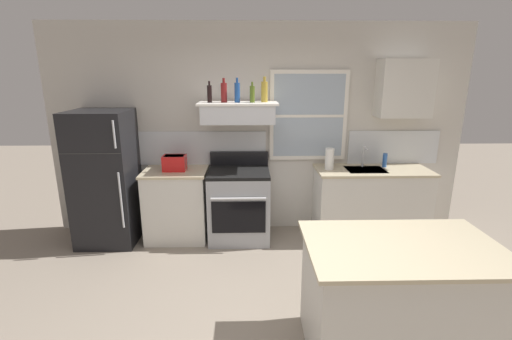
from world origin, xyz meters
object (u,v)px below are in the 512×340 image
(bottle_red_label_wine, at_px, (224,92))
(bottle_olive_oil_square, at_px, (252,94))
(bottle_champagne_gold_foil, at_px, (264,91))
(paper_towel_roll, at_px, (330,159))
(dish_soap_bottle, at_px, (385,160))
(refrigerator, at_px, (105,178))
(stove_range, at_px, (239,204))
(bottle_balsamic_dark, at_px, (210,94))
(kitchen_island, at_px, (397,300))
(bottle_blue_liqueur, at_px, (237,92))
(toaster, at_px, (175,163))

(bottle_red_label_wine, distance_m, bottle_olive_oil_square, 0.34)
(bottle_champagne_gold_foil, bearing_deg, paper_towel_roll, -4.86)
(dish_soap_bottle, bearing_deg, refrigerator, -177.40)
(stove_range, relative_size, bottle_olive_oil_square, 4.52)
(bottle_balsamic_dark, distance_m, dish_soap_bottle, 2.38)
(bottle_olive_oil_square, relative_size, kitchen_island, 0.17)
(bottle_champagne_gold_foil, bearing_deg, bottle_balsamic_dark, -174.44)
(stove_range, relative_size, bottle_blue_liqueur, 3.77)
(bottle_olive_oil_square, relative_size, bottle_champagne_gold_foil, 0.80)
(bottle_blue_liqueur, distance_m, paper_towel_roll, 1.41)
(refrigerator, bearing_deg, dish_soap_bottle, 2.60)
(bottle_red_label_wine, relative_size, dish_soap_bottle, 1.58)
(bottle_red_label_wine, relative_size, bottle_olive_oil_square, 1.18)
(bottle_blue_liqueur, xyz_separation_m, bottle_champagne_gold_foil, (0.33, 0.05, 0.01))
(bottle_balsamic_dark, bearing_deg, bottle_blue_liqueur, 1.74)
(toaster, height_order, bottle_blue_liqueur, bottle_blue_liqueur)
(toaster, relative_size, bottle_blue_liqueur, 1.03)
(bottle_red_label_wine, xyz_separation_m, bottle_blue_liqueur, (0.16, -0.01, 0.00))
(bottle_champagne_gold_foil, relative_size, kitchen_island, 0.22)
(toaster, relative_size, kitchen_island, 0.21)
(paper_towel_roll, xyz_separation_m, dish_soap_bottle, (0.74, 0.10, -0.04))
(bottle_blue_liqueur, distance_m, dish_soap_bottle, 2.08)
(toaster, relative_size, stove_range, 0.27)
(bottle_balsamic_dark, bearing_deg, bottle_champagne_gold_foil, 5.56)
(bottle_red_label_wine, bearing_deg, bottle_balsamic_dark, -172.03)
(toaster, xyz_separation_m, bottle_champagne_gold_foil, (1.12, 0.07, 0.86))
(bottle_olive_oil_square, relative_size, dish_soap_bottle, 1.34)
(stove_range, distance_m, bottle_red_label_wine, 1.41)
(toaster, distance_m, bottle_olive_oil_square, 1.28)
(bottle_balsamic_dark, distance_m, bottle_red_label_wine, 0.17)
(toaster, xyz_separation_m, bottle_balsamic_dark, (0.46, 0.01, 0.84))
(stove_range, xyz_separation_m, dish_soap_bottle, (1.88, 0.14, 0.54))
(paper_towel_roll, height_order, dish_soap_bottle, paper_towel_roll)
(bottle_red_label_wine, bearing_deg, bottle_champagne_gold_foil, 4.71)
(bottle_champagne_gold_foil, xyz_separation_m, paper_towel_roll, (0.82, -0.07, -0.83))
(refrigerator, xyz_separation_m, bottle_balsamic_dark, (1.31, 0.07, 1.02))
(refrigerator, height_order, dish_soap_bottle, refrigerator)
(paper_towel_roll, bearing_deg, bottle_olive_oil_square, 179.87)
(stove_range, bearing_deg, bottle_olive_oil_square, 13.04)
(refrigerator, bearing_deg, bottle_red_label_wine, 3.47)
(refrigerator, distance_m, bottle_blue_liqueur, 1.94)
(bottle_balsamic_dark, relative_size, paper_towel_roll, 0.93)
(bottle_red_label_wine, bearing_deg, refrigerator, -176.53)
(refrigerator, relative_size, bottle_blue_liqueur, 5.75)
(toaster, bearing_deg, dish_soap_bottle, 2.23)
(bottle_blue_liqueur, distance_m, kitchen_island, 2.79)
(bottle_blue_liqueur, bearing_deg, bottle_olive_oil_square, -4.38)
(dish_soap_bottle, bearing_deg, bottle_red_label_wine, -178.03)
(refrigerator, xyz_separation_m, bottle_red_label_wine, (1.48, 0.09, 1.03))
(bottle_balsamic_dark, distance_m, paper_towel_roll, 1.68)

